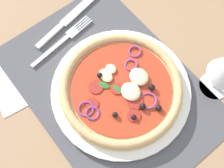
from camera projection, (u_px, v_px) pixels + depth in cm
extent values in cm
cube|color=#9E7A56|center=(110.00, 88.00, 62.15)|extent=(190.00, 140.00, 2.40)
cube|color=#4C4C51|center=(110.00, 86.00, 60.85)|extent=(47.36, 32.78, 0.40)
cylinder|color=silver|center=(121.00, 90.00, 59.59)|extent=(29.78, 29.78, 1.16)
cylinder|color=tan|center=(121.00, 88.00, 58.59)|extent=(25.91, 25.91, 1.00)
torus|color=tan|center=(121.00, 87.00, 57.79)|extent=(25.64, 25.64, 1.80)
cylinder|color=#B7381E|center=(121.00, 87.00, 57.99)|extent=(21.25, 21.25, 0.30)
ellipsoid|color=beige|center=(103.00, 76.00, 58.41)|extent=(2.77, 2.49, 0.83)
ellipsoid|color=beige|center=(111.00, 69.00, 59.05)|extent=(2.46, 2.22, 0.74)
ellipsoid|color=beige|center=(131.00, 91.00, 56.78)|extent=(4.27, 3.84, 1.28)
ellipsoid|color=beige|center=(139.00, 77.00, 58.06)|extent=(4.23, 3.81, 1.27)
ellipsoid|color=beige|center=(106.00, 77.00, 58.27)|extent=(2.57, 2.31, 0.77)
sphere|color=black|center=(115.00, 115.00, 54.95)|extent=(1.13, 1.13, 1.13)
sphere|color=black|center=(134.00, 117.00, 54.80)|extent=(1.06, 1.06, 1.06)
sphere|color=black|center=(152.00, 87.00, 57.07)|extent=(1.39, 1.39, 1.39)
sphere|color=black|center=(100.00, 75.00, 58.26)|extent=(1.17, 1.17, 1.17)
sphere|color=black|center=(159.00, 108.00, 55.41)|extent=(1.27, 1.27, 1.27)
sphere|color=black|center=(143.00, 107.00, 55.51)|extent=(1.33, 1.33, 1.33)
torus|color=#8E3D75|center=(92.00, 113.00, 55.42)|extent=(2.98, 2.95, 0.86)
torus|color=#8E3D75|center=(135.00, 51.00, 60.82)|extent=(2.93, 2.94, 0.97)
torus|color=#8E3D75|center=(148.00, 101.00, 56.43)|extent=(3.78, 3.72, 1.39)
torus|color=#8E3D75|center=(86.00, 109.00, 55.76)|extent=(3.35, 3.33, 0.93)
torus|color=#8E3D75|center=(131.00, 65.00, 59.53)|extent=(2.97, 2.94, 1.07)
cylinder|color=#A3281E|center=(96.00, 87.00, 57.69)|extent=(3.02, 3.02, 0.30)
cylinder|color=#A3281E|center=(135.00, 102.00, 56.43)|extent=(3.25, 3.25, 0.30)
cylinder|color=#A3281E|center=(134.00, 115.00, 55.34)|extent=(2.71, 2.71, 0.30)
cylinder|color=#A3281E|center=(92.00, 104.00, 56.29)|extent=(2.57, 2.57, 0.30)
cylinder|color=#A3281E|center=(115.00, 90.00, 57.44)|extent=(2.54, 2.54, 0.30)
ellipsoid|color=#2D6B28|center=(103.00, 85.00, 57.80)|extent=(3.12, 2.64, 0.30)
ellipsoid|color=#2D6B28|center=(116.00, 90.00, 57.39)|extent=(2.93, 1.69, 0.30)
cube|color=silver|center=(50.00, 51.00, 63.72)|extent=(2.34, 11.18, 0.44)
cube|color=silver|center=(72.00, 33.00, 65.62)|extent=(2.51, 2.78, 0.44)
cube|color=silver|center=(85.00, 26.00, 66.33)|extent=(0.88, 4.33, 0.44)
cube|color=silver|center=(84.00, 25.00, 66.49)|extent=(0.88, 4.33, 0.44)
cube|color=silver|center=(82.00, 23.00, 66.65)|extent=(0.88, 4.33, 0.44)
cube|color=silver|center=(80.00, 22.00, 66.81)|extent=(0.88, 4.33, 0.44)
cube|color=silver|center=(50.00, 36.00, 65.19)|extent=(2.88, 8.49, 0.62)
cube|color=silver|center=(79.00, 9.00, 68.22)|extent=(4.18, 11.77, 0.44)
cylinder|color=silver|center=(214.00, 86.00, 60.84)|extent=(6.40, 6.40, 0.40)
cylinder|color=silver|center=(219.00, 80.00, 57.89)|extent=(0.80, 0.80, 6.00)
cube|color=white|center=(17.00, 82.00, 61.21)|extent=(13.89, 12.83, 0.36)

